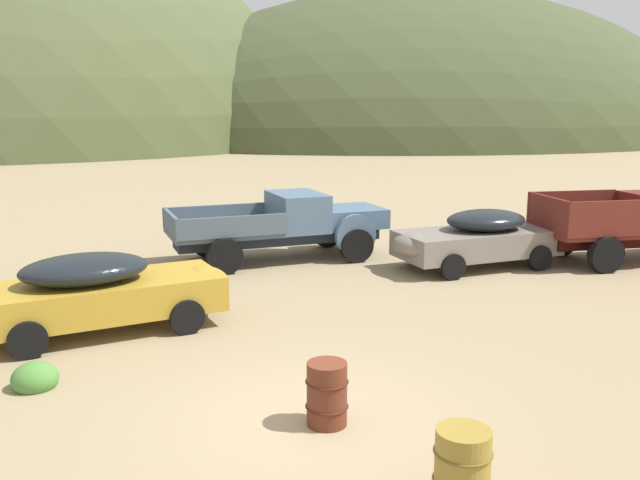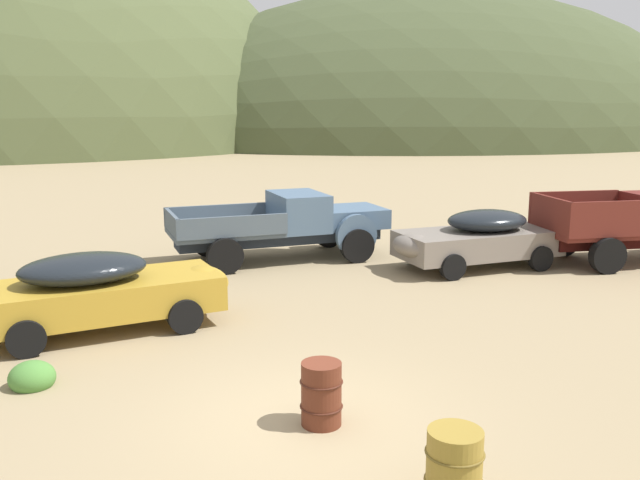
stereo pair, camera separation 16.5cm
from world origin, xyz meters
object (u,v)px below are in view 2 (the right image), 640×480
(truck_chalk_blue, at_px, (296,224))
(oil_drum_foreground, at_px, (454,467))
(oil_drum_by_truck, at_px, (321,394))
(car_primer_gray, at_px, (474,238))
(car_mustard, at_px, (107,289))

(truck_chalk_blue, bearing_deg, oil_drum_foreground, -100.44)
(truck_chalk_blue, bearing_deg, oil_drum_by_truck, -106.62)
(car_primer_gray, bearing_deg, oil_drum_by_truck, 44.87)
(oil_drum_by_truck, xyz_separation_m, oil_drum_foreground, (0.96, -2.19, -0.02))
(truck_chalk_blue, xyz_separation_m, car_primer_gray, (4.40, -2.36, -0.18))
(truck_chalk_blue, relative_size, oil_drum_by_truck, 7.02)
(car_primer_gray, height_order, oil_drum_by_truck, car_primer_gray)
(car_mustard, distance_m, truck_chalk_blue, 7.20)
(oil_drum_foreground, bearing_deg, car_mustard, 119.17)
(car_primer_gray, relative_size, oil_drum_foreground, 5.56)
(car_primer_gray, xyz_separation_m, oil_drum_foreground, (-5.34, -10.04, -0.39))
(oil_drum_by_truck, relative_size, oil_drum_foreground, 1.05)
(truck_chalk_blue, bearing_deg, car_mustard, -139.42)
(oil_drum_by_truck, bearing_deg, car_mustard, 121.46)
(car_primer_gray, distance_m, oil_drum_foreground, 11.38)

